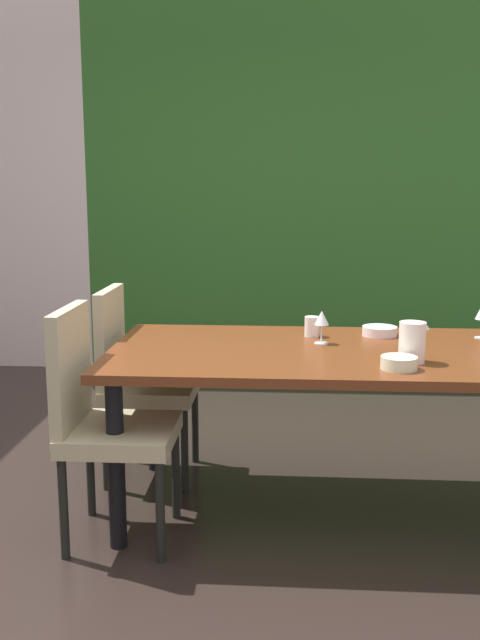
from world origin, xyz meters
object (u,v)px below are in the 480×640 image
chair_left_far (135,373)px  serving_bowl_corner (380,331)px  pitcher_west (412,342)px  chair_left_near (101,413)px  dining_table (346,366)px  wine_glass_front (322,319)px  cup_near_window (312,327)px  serving_bowl_right (399,363)px

chair_left_far → serving_bowl_corner: size_ratio=5.78×
serving_bowl_corner → pitcher_west: pitcher_west is taller
chair_left_near → serving_bowl_corner: 1.36m
pitcher_west → dining_table: bearing=139.1°
dining_table → serving_bowl_corner: serving_bowl_corner is taller
chair_left_far → wine_glass_front: size_ratio=6.31×
chair_left_far → cup_near_window: size_ratio=10.03×
chair_left_near → serving_bowl_corner: size_ratio=5.88×
dining_table → chair_left_near: size_ratio=2.13×
cup_near_window → pitcher_west: (0.39, -0.47, 0.04)m
dining_table → wine_glass_front: 0.24m
chair_left_near → cup_near_window: (0.87, 0.59, 0.25)m
dining_table → serving_bowl_corner: size_ratio=12.52×
wine_glass_front → cup_near_window: 0.17m
wine_glass_front → pitcher_west: pitcher_west is taller
serving_bowl_right → chair_left_near: bearing=179.7°
chair_left_far → wine_glass_front: chair_left_far is taller
serving_bowl_right → dining_table: bearing=118.2°
dining_table → chair_left_near: (-1.01, -0.32, -0.13)m
pitcher_west → wine_glass_front: bearing=137.5°
dining_table → chair_left_near: chair_left_near is taller
dining_table → wine_glass_front: bearing=133.8°
chair_left_far → serving_bowl_right: bearing=61.0°
chair_left_far → cup_near_window: (0.86, -0.06, 0.26)m
chair_left_near → pitcher_west: chair_left_near is taller
wine_glass_front → serving_bowl_right: bearing=-57.4°
chair_left_near → wine_glass_front: (0.90, 0.43, 0.32)m
chair_left_near → pitcher_west: size_ratio=5.83×
pitcher_west → chair_left_near: bearing=-174.9°
chair_left_far → pitcher_west: 1.39m
wine_glass_front → serving_bowl_corner: size_ratio=0.92×
dining_table → pitcher_west: (0.25, -0.21, 0.16)m
wine_glass_front → chair_left_far: bearing=166.5°
serving_bowl_right → serving_bowl_corner: size_ratio=0.87×
wine_glass_front → serving_bowl_right: wine_glass_front is taller
wine_glass_front → cup_near_window: wine_glass_front is taller
chair_left_far → chair_left_near: size_ratio=0.98×
dining_table → chair_left_far: size_ratio=2.17×
serving_bowl_right → cup_near_window: cup_near_window is taller
wine_glass_front → serving_bowl_corner: (0.28, 0.20, -0.09)m
serving_bowl_corner → pitcher_west: bearing=-82.8°
chair_left_near → cup_near_window: size_ratio=10.20×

